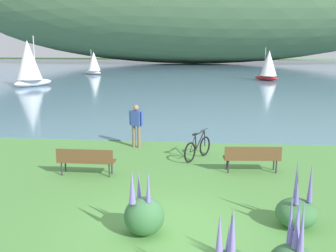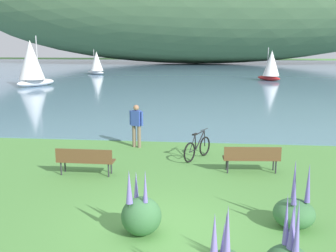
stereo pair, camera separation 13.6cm
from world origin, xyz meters
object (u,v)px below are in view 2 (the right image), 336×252
Objects in this scene: sailboat_toward_hillside at (97,63)px; park_bench_further_along at (252,157)px; bicycle_leaning_near_bench at (197,148)px; person_at_shoreline at (136,123)px; park_bench_near_camera at (85,159)px; sailboat_nearest_to_shore at (271,65)px; sailboat_mid_bay at (32,63)px.

park_bench_further_along is at bearing -67.62° from sailboat_toward_hillside.
person_at_shoreline is (-2.46, 1.41, 0.58)m from bicycle_leaning_near_bench.
park_bench_near_camera is 40.78m from sailboat_toward_hillside.
bicycle_leaning_near_bench is at bearing 142.23° from park_bench_further_along.
bicycle_leaning_near_bench is 0.45× the size of sailboat_nearest_to_shore.
sailboat_mid_bay reaches higher than sailboat_nearest_to_shore.
sailboat_toward_hillside reaches higher than person_at_shoreline.
sailboat_nearest_to_shore reaches higher than park_bench_near_camera.
sailboat_nearest_to_shore is 24.53m from sailboat_mid_bay.
sailboat_nearest_to_shore is (5.24, 31.92, 1.18)m from park_bench_further_along.
sailboat_mid_bay is (-13.62, 20.88, 1.26)m from person_at_shoreline.
sailboat_nearest_to_shore is at bearing 80.68° from park_bench_further_along.
park_bench_further_along is 32.37m from sailboat_nearest_to_shore.
sailboat_mid_bay reaches higher than bicycle_leaning_near_bench.
person_at_shoreline is 0.48× the size of sailboat_nearest_to_shore.
person_at_shoreline reaches higher than park_bench_further_along.
park_bench_near_camera and park_bench_further_along have the same top height.
sailboat_mid_bay reaches higher than person_at_shoreline.
park_bench_further_along is 1.16× the size of bicycle_leaning_near_bench.
sailboat_nearest_to_shore is (9.47, 29.15, 0.72)m from person_at_shoreline.
sailboat_toward_hillside is (-14.11, 37.19, 1.15)m from bicycle_leaning_near_bench.
bicycle_leaning_near_bench reaches higher than park_bench_further_along.
bicycle_leaning_near_bench is at bearing -69.22° from sailboat_toward_hillside.
person_at_shoreline reaches higher than park_bench_near_camera.
bicycle_leaning_near_bench is (3.45, 2.16, -0.12)m from park_bench_near_camera.
park_bench_further_along is at bearing -33.30° from person_at_shoreline.
bicycle_leaning_near_bench is 31.37m from sailboat_nearest_to_shore.
park_bench_near_camera is at bearing -147.94° from bicycle_leaning_near_bench.
sailboat_toward_hillside is at bearing 112.38° from park_bench_further_along.
bicycle_leaning_near_bench is at bearing -54.19° from sailboat_mid_bay.
park_bench_near_camera is 1.06× the size of person_at_shoreline.
sailboat_nearest_to_shore is at bearing -17.45° from sailboat_toward_hillside.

